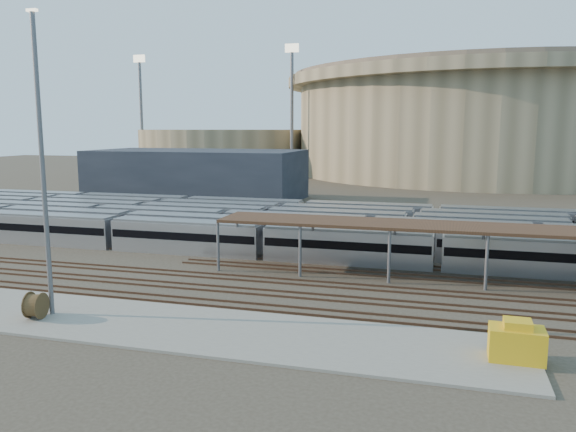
# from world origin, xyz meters

# --- Properties ---
(ground) EXTENTS (420.00, 420.00, 0.00)m
(ground) POSITION_xyz_m (0.00, 0.00, 0.00)
(ground) COLOR #383026
(ground) RESTS_ON ground
(apron) EXTENTS (50.00, 9.00, 0.20)m
(apron) POSITION_xyz_m (-5.00, -15.00, 0.10)
(apron) COLOR gray
(apron) RESTS_ON ground
(subway_trains) EXTENTS (126.32, 23.90, 3.60)m
(subway_trains) POSITION_xyz_m (-4.90, 18.50, 1.80)
(subway_trains) COLOR #B3B4B8
(subway_trains) RESTS_ON ground
(inspection_shed) EXTENTS (60.30, 6.00, 5.30)m
(inspection_shed) POSITION_xyz_m (22.00, 4.00, 4.98)
(inspection_shed) COLOR slate
(inspection_shed) RESTS_ON ground
(empty_tracks) EXTENTS (170.00, 9.62, 0.18)m
(empty_tracks) POSITION_xyz_m (0.00, -5.00, 0.09)
(empty_tracks) COLOR #4C3323
(empty_tracks) RESTS_ON ground
(stadium) EXTENTS (124.00, 124.00, 32.50)m
(stadium) POSITION_xyz_m (25.00, 140.00, 16.47)
(stadium) COLOR gray
(stadium) RESTS_ON ground
(secondary_arena) EXTENTS (56.00, 56.00, 14.00)m
(secondary_arena) POSITION_xyz_m (-60.00, 130.00, 7.00)
(secondary_arena) COLOR gray
(secondary_arena) RESTS_ON ground
(service_building) EXTENTS (42.00, 20.00, 10.00)m
(service_building) POSITION_xyz_m (-35.00, 55.00, 5.00)
(service_building) COLOR #1E232D
(service_building) RESTS_ON ground
(floodlight_0) EXTENTS (4.00, 1.00, 38.40)m
(floodlight_0) POSITION_xyz_m (-30.00, 110.00, 20.65)
(floodlight_0) COLOR slate
(floodlight_0) RESTS_ON ground
(floodlight_1) EXTENTS (4.00, 1.00, 38.40)m
(floodlight_1) POSITION_xyz_m (-85.00, 120.00, 20.65)
(floodlight_1) COLOR slate
(floodlight_1) RESTS_ON ground
(floodlight_3) EXTENTS (4.00, 1.00, 38.40)m
(floodlight_3) POSITION_xyz_m (-10.00, 160.00, 20.65)
(floodlight_3) COLOR slate
(floodlight_3) RESTS_ON ground
(cable_reel_east) EXTENTS (1.38, 2.13, 1.99)m
(cable_reel_east) POSITION_xyz_m (-15.37, -16.38, 1.20)
(cable_reel_east) COLOR brown
(cable_reel_east) RESTS_ON apron
(yard_light_pole) EXTENTS (0.81, 0.36, 22.53)m
(yard_light_pole) POSITION_xyz_m (-14.91, -15.18, 11.55)
(yard_light_pole) COLOR slate
(yard_light_pole) RESTS_ON apron
(yellow_equipment) EXTENTS (3.29, 2.09, 2.04)m
(yellow_equipment) POSITION_xyz_m (18.50, -14.87, 1.22)
(yellow_equipment) COLOR gold
(yellow_equipment) RESTS_ON apron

